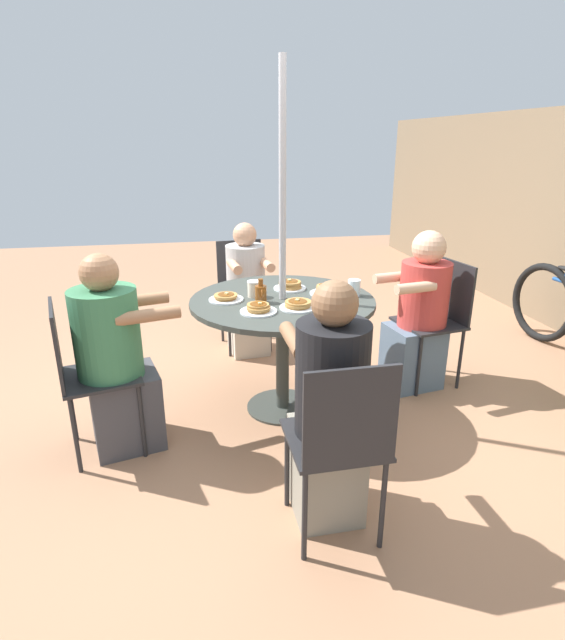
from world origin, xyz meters
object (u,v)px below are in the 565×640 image
(pancake_plate_d, at_px, (290,286))
(diner_east, at_px, (329,414))
(pancake_plate_c, at_px, (327,291))
(coffee_cup, at_px, (254,289))
(patio_chair_south, at_px, (439,314))
(diner_south, at_px, (419,317))
(patio_table, at_px, (282,315))
(patio_chair_west, at_px, (242,286))
(syrup_bottle, at_px, (261,293))
(patio_chair_east, at_px, (340,438))
(pancake_plate_b, at_px, (258,309))
(diner_west, at_px, (247,294))
(drinking_glass_a, at_px, (354,288))
(diner_north, at_px, (116,363))
(pancake_plate_e, at_px, (226,298))
(pancake_plate_a, at_px, (298,305))
(patio_chair_north, at_px, (84,369))

(pancake_plate_d, bearing_deg, diner_east, -3.41)
(pancake_plate_c, relative_size, coffee_cup, 2.10)
(patio_chair_south, bearing_deg, diner_south, 90.00)
(diner_east, distance_m, patio_chair_south, 1.68)
(patio_table, xyz_separation_m, patio_chair_west, (-1.18, -0.12, -0.14))
(patio_chair_west, relative_size, syrup_bottle, 6.08)
(patio_chair_south, height_order, pancake_plate_c, patio_chair_south)
(patio_chair_east, bearing_deg, pancake_plate_b, 101.03)
(diner_west, height_order, syrup_bottle, diner_west)
(diner_west, xyz_separation_m, pancake_plate_b, (1.25, -0.08, 0.29))
(drinking_glass_a, bearing_deg, patio_table, -92.84)
(coffee_cup, height_order, drinking_glass_a, drinking_glass_a)
(coffee_cup, bearing_deg, pancake_plate_b, -3.20)
(diner_north, height_order, diner_east, diner_east)
(diner_east, height_order, diner_south, diner_east)
(patio_table, relative_size, diner_east, 0.99)
(patio_chair_east, xyz_separation_m, pancake_plate_c, (-1.23, 0.28, 0.27))
(patio_chair_east, bearing_deg, pancake_plate_e, 105.79)
(patio_chair_west, distance_m, diner_west, 0.17)
(pancake_plate_a, bearing_deg, patio_table, -165.68)
(patio_chair_south, relative_size, diner_south, 0.79)
(patio_chair_west, bearing_deg, diner_north, 52.85)
(pancake_plate_b, bearing_deg, pancake_plate_d, 147.66)
(diner_east, xyz_separation_m, syrup_bottle, (-0.97, -0.16, 0.28))
(patio_chair_east, xyz_separation_m, pancake_plate_b, (-0.96, -0.20, 0.27))
(diner_north, distance_m, pancake_plate_a, 1.08)
(patio_table, height_order, diner_east, diner_east)
(diner_west, distance_m, syrup_bottle, 1.12)
(diner_north, relative_size, pancake_plate_a, 5.39)
(patio_chair_east, distance_m, pancake_plate_c, 1.29)
(diner_north, distance_m, diner_east, 1.27)
(patio_chair_south, relative_size, diner_west, 0.83)
(patio_chair_south, bearing_deg, coffee_cup, 85.75)
(diner_north, bearing_deg, diner_south, 87.69)
(syrup_bottle, bearing_deg, diner_north, -77.11)
(patio_chair_north, distance_m, patio_chair_east, 1.48)
(patio_chair_south, distance_m, pancake_plate_d, 1.12)
(patio_chair_north, relative_size, drinking_glass_a, 8.66)
(pancake_plate_c, xyz_separation_m, syrup_bottle, (0.09, -0.44, 0.03))
(diner_south, bearing_deg, pancake_plate_b, 99.12)
(patio_chair_west, bearing_deg, patio_chair_south, 136.72)
(patio_table, distance_m, pancake_plate_d, 0.25)
(diner_north, relative_size, coffee_cup, 11.29)
(pancake_plate_b, bearing_deg, syrup_bottle, 167.12)
(pancake_plate_a, relative_size, pancake_plate_e, 1.00)
(patio_chair_north, bearing_deg, syrup_bottle, 89.21)
(pancake_plate_e, bearing_deg, pancake_plate_d, 110.83)
(pancake_plate_a, bearing_deg, pancake_plate_d, 174.90)
(pancake_plate_c, bearing_deg, coffee_cup, -94.37)
(drinking_glass_a, bearing_deg, pancake_plate_b, -71.86)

